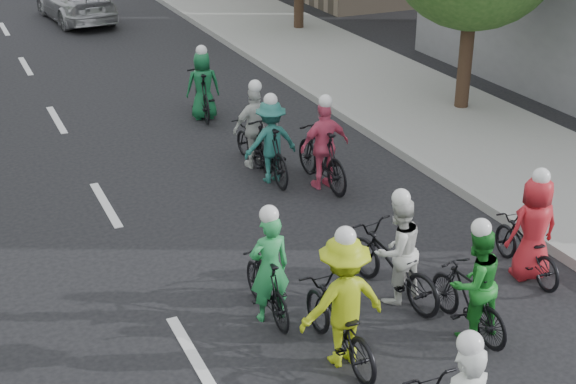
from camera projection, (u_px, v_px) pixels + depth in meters
ground at (195, 358)px, 10.17m from camera, size 120.00×120.00×0.00m
sidewalk_right at (361, 76)px, 21.43m from camera, size 4.00×80.00×0.15m
curb_right at (295, 84)px, 20.69m from camera, size 0.18×80.00×0.18m
cyclist_1 at (472, 290)px, 10.45m from camera, size 0.78×1.58×1.70m
cyclist_2 at (341, 311)px, 9.89m from camera, size 1.13×1.82×1.89m
cyclist_3 at (323, 152)px, 14.80m from camera, size 0.98×1.90×1.80m
cyclist_4 at (530, 239)px, 11.82m from camera, size 0.83×1.66×1.76m
cyclist_5 at (268, 278)px, 10.83m from camera, size 0.57×1.51×1.71m
cyclist_6 at (395, 259)px, 11.25m from camera, size 0.96×1.99×1.72m
cyclist_7 at (270, 147)px, 15.05m from camera, size 1.03×1.85×1.74m
cyclist_8 at (255, 136)px, 15.73m from camera, size 0.98×1.64×1.78m
cyclist_9 at (202, 90)px, 18.34m from camera, size 0.84×1.91×1.72m
follow_car_lead at (76, 2)px, 27.57m from camera, size 2.30×4.77×1.34m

